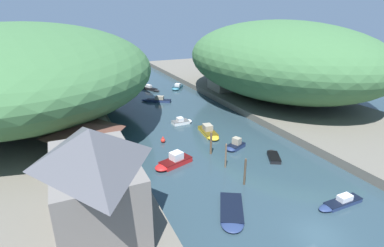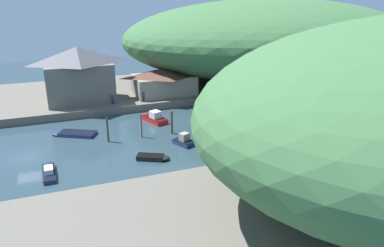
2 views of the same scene
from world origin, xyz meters
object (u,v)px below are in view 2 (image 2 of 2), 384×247
object	(u,v)px
boat_far_upstream	(182,141)
boat_mid_channel	(222,132)
boat_moored_right	(72,133)
boat_red_skiff	(339,110)
boat_open_rowboat	(49,171)
person_by_boathouse	(143,96)
boat_navy_launch	(154,158)
boat_white_cruiser	(153,118)
boat_small_dinghy	(257,122)
waterfront_building	(79,74)
channel_buoy_near	(201,115)
person_on_quay	(113,98)
boathouse_shed	(164,81)

from	to	relation	value
boat_far_upstream	boat_mid_channel	size ratio (longest dim) A/B	0.60
boat_moored_right	boat_red_skiff	world-z (taller)	boat_red_skiff
boat_open_rowboat	person_by_boathouse	world-z (taller)	person_by_boathouse
boat_navy_launch	boat_open_rowboat	bearing A→B (deg)	-65.29
boat_mid_channel	person_by_boathouse	xyz separation A→B (m)	(-14.65, -6.61, 1.71)
boat_moored_right	boat_navy_launch	xyz separation A→B (m)	(11.03, 7.80, 0.05)
boat_mid_channel	boat_red_skiff	bearing A→B (deg)	-78.15
boat_white_cruiser	boat_navy_launch	xyz separation A→B (m)	(12.61, -3.42, -0.23)
boat_far_upstream	person_by_boathouse	world-z (taller)	person_by_boathouse
boat_white_cruiser	boat_mid_channel	bearing A→B (deg)	-69.83
boat_far_upstream	boat_small_dinghy	bearing A→B (deg)	-10.67
waterfront_building	boat_moored_right	xyz separation A→B (m)	(11.39, -2.42, -5.34)
boat_open_rowboat	boat_mid_channel	bearing A→B (deg)	8.77
boat_mid_channel	boat_far_upstream	bearing A→B (deg)	106.40
boat_mid_channel	channel_buoy_near	distance (m)	7.39
boat_mid_channel	boat_red_skiff	distance (m)	20.64
person_on_quay	waterfront_building	bearing A→B (deg)	131.83
boat_moored_right	boat_navy_launch	bearing A→B (deg)	-115.24
boat_red_skiff	person_by_boathouse	world-z (taller)	person_by_boathouse
boat_far_upstream	channel_buoy_near	world-z (taller)	boat_far_upstream
boat_far_upstream	person_by_boathouse	distance (m)	15.76
boat_open_rowboat	person_on_quay	xyz separation A→B (m)	(-18.40, 9.81, 1.84)
boat_red_skiff	person_by_boathouse	distance (m)	30.09
boat_navy_launch	person_by_boathouse	size ratio (longest dim) A/B	2.26
boat_small_dinghy	boat_moored_right	world-z (taller)	boat_small_dinghy
boat_small_dinghy	boathouse_shed	bearing A→B (deg)	-64.09
boat_open_rowboat	boat_small_dinghy	xyz separation A→B (m)	(-5.17, 27.41, 0.06)
person_on_quay	boat_red_skiff	bearing A→B (deg)	-32.81
boathouse_shed	boat_mid_channel	xyz separation A→B (m)	(18.04, 2.22, -2.91)
waterfront_building	boat_small_dinghy	xyz separation A→B (m)	(16.56, 21.88, -5.18)
boat_far_upstream	boat_white_cruiser	size ratio (longest dim) A/B	0.65
boat_white_cruiser	boat_red_skiff	bearing A→B (deg)	-32.14
boat_mid_channel	person_by_boathouse	world-z (taller)	person_by_boathouse
boathouse_shed	boat_far_upstream	distance (m)	19.59
boat_white_cruiser	boat_moored_right	bearing A→B (deg)	169.66
boat_open_rowboat	channel_buoy_near	distance (m)	23.85
boat_red_skiff	boat_white_cruiser	bearing A→B (deg)	-161.04
boat_navy_launch	channel_buoy_near	size ratio (longest dim) A/B	3.76
boat_red_skiff	person_on_quay	bearing A→B (deg)	-169.74
boat_small_dinghy	boat_red_skiff	bearing A→B (deg)	178.32
boat_red_skiff	boathouse_shed	bearing A→B (deg)	177.33
boat_moored_right	channel_buoy_near	xyz separation A→B (m)	(-0.41, 18.19, 0.20)
boat_far_upstream	boat_mid_channel	distance (m)	5.92
person_on_quay	person_by_boathouse	bearing A→B (deg)	-14.89
waterfront_building	boat_red_skiff	size ratio (longest dim) A/B	1.81
boat_far_upstream	person_on_quay	distance (m)	17.02
waterfront_building	boat_moored_right	size ratio (longest dim) A/B	1.78
channel_buoy_near	person_on_quay	distance (m)	13.90
waterfront_building	boat_small_dinghy	world-z (taller)	waterfront_building
boat_white_cruiser	boat_red_skiff	xyz separation A→B (m)	(6.72, 27.36, -0.09)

